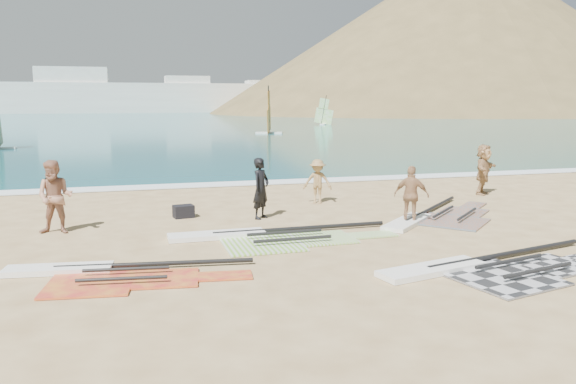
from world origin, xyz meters
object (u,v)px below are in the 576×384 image
object	(u,v)px
beachgoer_right	(483,169)
rig_green	(266,237)
beachgoer_mid	(317,181)
rig_red	(105,274)
rig_orange	(436,217)
beachgoer_left	(55,197)
beachgoer_back	(411,195)
rig_grey	(490,268)
person_wetsuit	(261,188)
gear_bag_near	(184,211)

from	to	relation	value
beachgoer_right	rig_green	bearing A→B (deg)	163.28
beachgoer_mid	beachgoer_right	bearing A→B (deg)	23.46
rig_red	beachgoer_right	distance (m)	14.83
rig_orange	beachgoer_mid	size ratio (longest dim) A/B	3.44
beachgoer_left	beachgoer_back	xyz separation A→B (m)	(9.56, -1.50, -0.14)
rig_grey	beachgoer_back	xyz separation A→B (m)	(0.51, 4.45, 0.78)
rig_grey	rig_green	distance (m)	5.45
rig_orange	beachgoer_left	bearing A→B (deg)	131.55
rig_grey	rig_orange	xyz separation A→B (m)	(1.56, 4.85, -0.00)
rig_grey	rig_orange	size ratio (longest dim) A/B	1.14
rig_red	person_wetsuit	distance (m)	6.34
rig_red	beachgoer_mid	size ratio (longest dim) A/B	3.36
beachgoer_left	person_wetsuit	bearing A→B (deg)	16.63
beachgoer_mid	beachgoer_back	world-z (taller)	beachgoer_back
rig_orange	beachgoer_back	bearing A→B (deg)	158.37
beachgoer_right	beachgoer_mid	bearing A→B (deg)	138.19
beachgoer_left	beachgoer_right	distance (m)	14.80
gear_bag_near	beachgoer_mid	world-z (taller)	beachgoer_mid
rig_grey	beachgoer_right	size ratio (longest dim) A/B	3.13
rig_orange	rig_red	world-z (taller)	rig_orange
rig_grey	rig_orange	bearing A→B (deg)	59.36
rig_orange	beachgoer_left	xyz separation A→B (m)	(-10.61, 1.09, 0.93)
beachgoer_mid	beachgoer_right	xyz separation A→B (m)	(6.54, 0.08, 0.19)
person_wetsuit	beachgoer_mid	world-z (taller)	person_wetsuit
rig_orange	beachgoer_mid	distance (m)	4.36
person_wetsuit	beachgoer_back	size ratio (longest dim) A/B	1.09
rig_grey	beachgoer_right	distance (m)	10.09
beachgoer_mid	rig_red	bearing A→B (deg)	-112.53
gear_bag_near	beachgoer_back	xyz separation A→B (m)	(6.15, -2.64, 0.65)
rig_grey	beachgoer_left	xyz separation A→B (m)	(-9.06, 5.94, 0.93)
rig_grey	rig_red	distance (m)	7.86
rig_orange	rig_grey	bearing A→B (deg)	-150.38
beachgoer_mid	beachgoer_back	distance (m)	4.14
person_wetsuit	rig_grey	bearing A→B (deg)	-106.46
person_wetsuit	beachgoer_mid	distance (m)	3.13
rig_green	beachgoer_left	size ratio (longest dim) A/B	3.01
person_wetsuit	beachgoer_left	xyz separation A→B (m)	(-5.63, -0.39, 0.07)
rig_green	beachgoer_mid	world-z (taller)	beachgoer_mid
rig_red	person_wetsuit	xyz separation A→B (m)	(4.25, 4.63, 0.86)
rig_green	person_wetsuit	distance (m)	2.67
person_wetsuit	rig_orange	bearing A→B (deg)	-61.43
gear_bag_near	beachgoer_mid	xyz separation A→B (m)	(4.64, 1.21, 0.57)
rig_orange	gear_bag_near	size ratio (longest dim) A/B	8.80
rig_green	rig_orange	size ratio (longest dim) A/B	1.14
rig_grey	rig_green	world-z (taller)	same
rig_red	beachgoer_back	world-z (taller)	beachgoer_back
gear_bag_near	beachgoer_right	size ratio (longest dim) A/B	0.31
rig_orange	beachgoer_back	world-z (taller)	beachgoer_back
rig_green	rig_orange	bearing A→B (deg)	9.69
rig_green	rig_red	size ratio (longest dim) A/B	1.16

